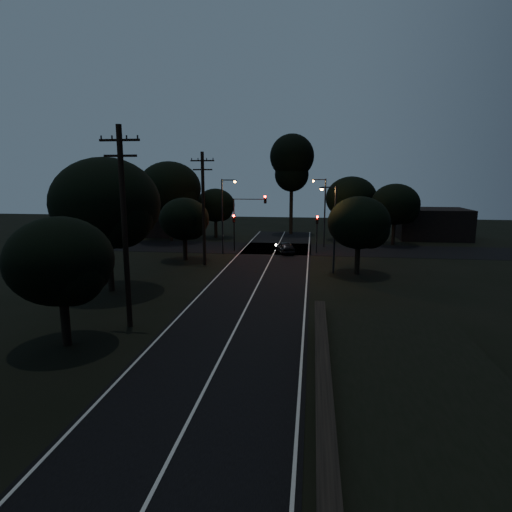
# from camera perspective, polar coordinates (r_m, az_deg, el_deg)

# --- Properties ---
(road_surface) EXTENTS (60.00, 70.00, 0.03)m
(road_surface) POSITION_cam_1_polar(r_m,az_deg,el_deg) (39.12, 1.37, -1.66)
(road_surface) COLOR black
(road_surface) RESTS_ON ground
(retaining_wall) EXTENTS (6.93, 26.00, 1.60)m
(retaining_wall) POSITION_cam_1_polar(r_m,az_deg,el_deg) (13.09, 24.86, -26.86)
(retaining_wall) COLOR black
(retaining_wall) RESTS_ON ground
(utility_pole_mid) EXTENTS (2.20, 0.30, 11.00)m
(utility_pole_mid) POSITION_cam_1_polar(r_m,az_deg,el_deg) (24.24, -17.15, 3.95)
(utility_pole_mid) COLOR black
(utility_pole_mid) RESTS_ON ground
(utility_pole_far) EXTENTS (2.20, 0.30, 10.50)m
(utility_pole_far) POSITION_cam_1_polar(r_m,az_deg,el_deg) (40.27, -7.03, 6.49)
(utility_pole_far) COLOR black
(utility_pole_far) RESTS_ON ground
(tree_left_b) EXTENTS (5.09, 5.09, 6.47)m
(tree_left_b) POSITION_cam_1_polar(r_m,az_deg,el_deg) (22.63, -24.39, -0.95)
(tree_left_b) COLOR black
(tree_left_b) RESTS_ON ground
(tree_left_c) EXTENTS (7.65, 7.65, 9.67)m
(tree_left_c) POSITION_cam_1_polar(r_m,az_deg,el_deg) (32.16, -19.03, 6.32)
(tree_left_c) COLOR black
(tree_left_c) RESTS_ON ground
(tree_left_d) EXTENTS (4.92, 4.92, 6.24)m
(tree_left_d) POSITION_cam_1_polar(r_m,az_deg,el_deg) (42.85, -9.37, 4.74)
(tree_left_d) COLOR black
(tree_left_d) RESTS_ON ground
(tree_far_nw) EXTENTS (5.24, 5.24, 6.64)m
(tree_far_nw) POSITION_cam_1_polar(r_m,az_deg,el_deg) (58.36, -5.28, 6.65)
(tree_far_nw) COLOR black
(tree_far_nw) RESTS_ON ground
(tree_far_w) EXTENTS (7.95, 7.95, 10.13)m
(tree_far_w) POSITION_cam_1_polar(r_m,az_deg,el_deg) (55.67, -11.24, 8.66)
(tree_far_w) COLOR black
(tree_far_w) RESTS_ON ground
(tree_far_ne) EXTENTS (6.53, 6.53, 8.26)m
(tree_far_ne) POSITION_cam_1_polar(r_m,az_deg,el_deg) (57.06, 12.82, 7.39)
(tree_far_ne) COLOR black
(tree_far_ne) RESTS_ON ground
(tree_far_e) EXTENTS (5.84, 5.84, 7.41)m
(tree_far_e) POSITION_cam_1_polar(r_m,az_deg,el_deg) (54.82, 18.29, 6.43)
(tree_far_e) COLOR black
(tree_far_e) RESTS_ON ground
(tree_right_a) EXTENTS (5.25, 5.25, 6.68)m
(tree_right_a) POSITION_cam_1_polar(r_m,az_deg,el_deg) (37.22, 13.86, 4.14)
(tree_right_a) COLOR black
(tree_right_a) RESTS_ON ground
(tall_pine) EXTENTS (6.22, 6.22, 14.14)m
(tall_pine) POSITION_cam_1_polar(r_m,az_deg,el_deg) (61.98, 4.80, 12.34)
(tall_pine) COLOR black
(tall_pine) RESTS_ON ground
(building_left) EXTENTS (10.00, 8.00, 4.40)m
(building_left) POSITION_cam_1_polar(r_m,az_deg,el_deg) (63.91, -14.68, 4.81)
(building_left) COLOR black
(building_left) RESTS_ON ground
(building_right) EXTENTS (9.00, 7.00, 4.00)m
(building_right) POSITION_cam_1_polar(r_m,az_deg,el_deg) (62.28, 22.36, 4.02)
(building_right) COLOR black
(building_right) RESTS_ON ground
(signal_left) EXTENTS (0.28, 0.35, 4.10)m
(signal_left) POSITION_cam_1_polar(r_m,az_deg,el_deg) (47.98, -2.94, 4.05)
(signal_left) COLOR black
(signal_left) RESTS_ON ground
(signal_right) EXTENTS (0.28, 0.35, 4.10)m
(signal_right) POSITION_cam_1_polar(r_m,az_deg,el_deg) (47.19, 8.13, 3.85)
(signal_right) COLOR black
(signal_right) RESTS_ON ground
(signal_mast) EXTENTS (3.70, 0.35, 6.25)m
(signal_mast) POSITION_cam_1_polar(r_m,az_deg,el_deg) (47.56, -0.95, 5.83)
(signal_mast) COLOR black
(signal_mast) RESTS_ON ground
(streetlight_a) EXTENTS (1.66, 0.26, 8.00)m
(streetlight_a) POSITION_cam_1_polar(r_m,az_deg,el_deg) (46.00, -4.29, 6.00)
(streetlight_a) COLOR black
(streetlight_a) RESTS_ON ground
(streetlight_b) EXTENTS (1.66, 0.26, 8.00)m
(streetlight_b) POSITION_cam_1_polar(r_m,az_deg,el_deg) (51.03, 8.95, 6.36)
(streetlight_b) COLOR black
(streetlight_b) RESTS_ON ground
(streetlight_c) EXTENTS (1.46, 0.26, 7.50)m
(streetlight_c) POSITION_cam_1_polar(r_m,az_deg,el_deg) (37.14, 10.22, 4.30)
(streetlight_c) COLOR black
(streetlight_c) RESTS_ON ground
(car) EXTENTS (2.64, 4.08, 1.29)m
(car) POSITION_cam_1_polar(r_m,az_deg,el_deg) (46.76, 3.92, 1.16)
(car) COLOR black
(car) RESTS_ON ground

